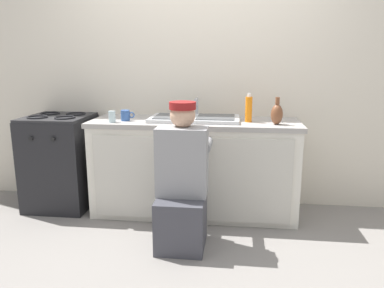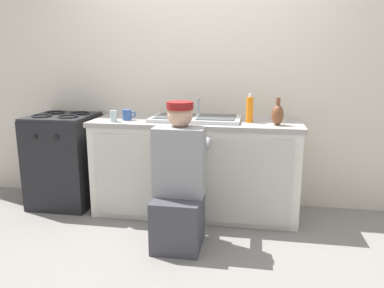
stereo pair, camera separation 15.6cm
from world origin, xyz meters
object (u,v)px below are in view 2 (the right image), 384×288
water_glass (113,116)px  plumber_person (179,187)px  stove_range (65,159)px  sink_double_basin (196,118)px  vase_decorative (278,114)px  coffee_mug (127,115)px  soap_bottle_orange (250,109)px

water_glass → plumber_person: bearing=-33.9°
stove_range → plumber_person: (1.28, -0.65, 0.01)m
sink_double_basin → vase_decorative: (0.71, -0.14, 0.07)m
plumber_person → water_glass: (-0.68, 0.46, 0.46)m
coffee_mug → soap_bottle_orange: bearing=3.3°
sink_double_basin → soap_bottle_orange: size_ratio=3.20×
coffee_mug → soap_bottle_orange: 1.09m
sink_double_basin → soap_bottle_orange: soap_bottle_orange is taller
plumber_person → coffee_mug: (-0.59, 0.56, 0.46)m
stove_range → plumber_person: 1.44m
stove_range → plumber_person: bearing=-27.0°
plumber_person → soap_bottle_orange: bearing=51.3°
stove_range → soap_bottle_orange: (1.78, -0.03, 0.54)m
stove_range → water_glass: (0.60, -0.20, 0.48)m
water_glass → coffee_mug: bearing=48.9°
stove_range → vase_decorative: bearing=-3.8°
water_glass → soap_bottle_orange: (1.18, 0.17, 0.06)m
soap_bottle_orange → plumber_person: bearing=-128.7°
stove_range → soap_bottle_orange: bearing=-1.0°
plumber_person → vase_decorative: bearing=35.3°
sink_double_basin → plumber_person: (-0.02, -0.66, -0.43)m
plumber_person → water_glass: size_ratio=11.04×
water_glass → soap_bottle_orange: soap_bottle_orange is taller
soap_bottle_orange → sink_double_basin: bearing=176.1°
coffee_mug → sink_double_basin: bearing=8.9°
sink_double_basin → water_glass: (-0.70, -0.20, 0.03)m
coffee_mug → vase_decorative: bearing=-1.8°
vase_decorative → soap_bottle_orange: (-0.23, 0.11, 0.02)m
plumber_person → water_glass: bearing=146.1°
stove_range → plumber_person: size_ratio=0.82×
sink_double_basin → coffee_mug: sink_double_basin is taller
soap_bottle_orange → vase_decorative: bearing=-24.4°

